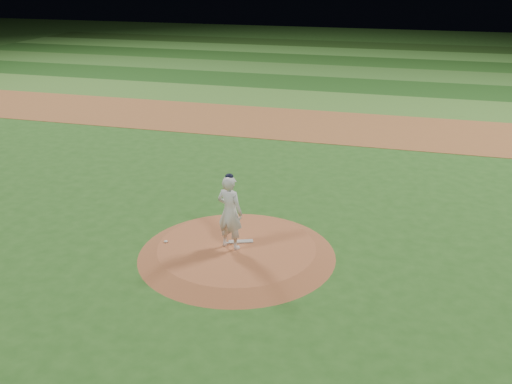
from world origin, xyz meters
TOP-DOWN VIEW (x-y plane):
  - ground at (0.00, 0.00)m, footprint 120.00×120.00m
  - infield_dirt_band at (0.00, 14.00)m, footprint 70.00×6.00m
  - outfield_stripe_0 at (0.00, 19.50)m, footprint 70.00×5.00m
  - outfield_stripe_1 at (0.00, 24.50)m, footprint 70.00×5.00m
  - outfield_stripe_2 at (0.00, 29.50)m, footprint 70.00×5.00m
  - outfield_stripe_3 at (0.00, 34.50)m, footprint 70.00×5.00m
  - outfield_stripe_4 at (0.00, 39.50)m, footprint 70.00×5.00m
  - outfield_stripe_5 at (0.00, 44.50)m, footprint 70.00×5.00m
  - pitchers_mound at (0.00, 0.00)m, footprint 5.50×5.50m
  - pitching_rubber at (0.03, 0.28)m, footprint 0.70×0.42m
  - rosin_bag at (-2.00, -0.31)m, footprint 0.11×0.11m
  - pitcher_on_mound at (-0.16, -0.09)m, footprint 0.88×0.70m

SIDE VIEW (x-z plane):
  - ground at x=0.00m, z-range 0.00..0.00m
  - outfield_stripe_0 at x=0.00m, z-range 0.00..0.02m
  - outfield_stripe_1 at x=0.00m, z-range 0.00..0.02m
  - outfield_stripe_2 at x=0.00m, z-range 0.00..0.02m
  - outfield_stripe_3 at x=0.00m, z-range 0.00..0.02m
  - outfield_stripe_4 at x=0.00m, z-range 0.00..0.02m
  - outfield_stripe_5 at x=0.00m, z-range 0.00..0.02m
  - infield_dirt_band at x=0.00m, z-range 0.00..0.02m
  - pitchers_mound at x=0.00m, z-range 0.00..0.25m
  - pitching_rubber at x=0.03m, z-range 0.25..0.28m
  - rosin_bag at x=-2.00m, z-range 0.25..0.31m
  - pitcher_on_mound at x=-0.16m, z-range 0.23..2.40m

